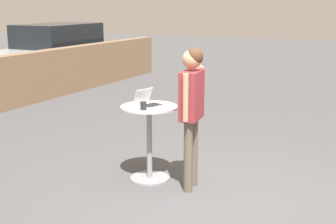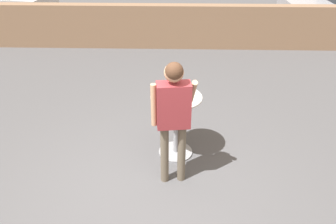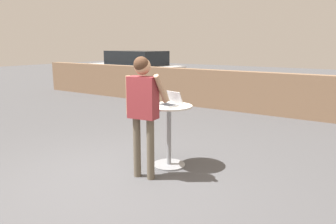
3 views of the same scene
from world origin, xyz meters
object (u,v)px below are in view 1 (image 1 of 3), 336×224
object	(u,v)px
coffee_mug	(143,106)
parked_car_further_down	(56,53)
cafe_table	(149,134)
standing_person	(192,100)
laptop	(148,102)

from	to	relation	value
coffee_mug	parked_car_further_down	world-z (taller)	parked_car_further_down
cafe_table	parked_car_further_down	world-z (taller)	parked_car_further_down
standing_person	laptop	bearing A→B (deg)	85.77
laptop	standing_person	world-z (taller)	standing_person
coffee_mug	laptop	bearing A→B (deg)	14.41
laptop	coffee_mug	bearing A→B (deg)	-165.59
standing_person	coffee_mug	bearing A→B (deg)	107.88
laptop	standing_person	size ratio (longest dim) A/B	0.21
coffee_mug	standing_person	distance (m)	0.60
cafe_table	coffee_mug	bearing A→B (deg)	-168.78
cafe_table	standing_person	world-z (taller)	standing_person
coffee_mug	standing_person	size ratio (longest dim) A/B	0.07
cafe_table	standing_person	xyz separation A→B (m)	(-0.03, -0.61, 0.52)
laptop	coffee_mug	distance (m)	0.24
standing_person	parked_car_further_down	distance (m)	8.84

